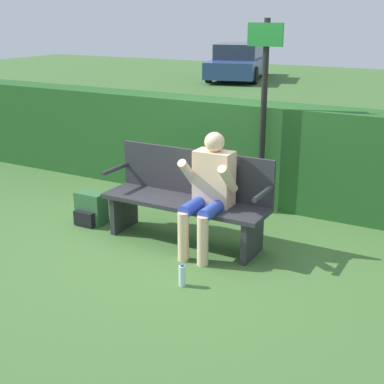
% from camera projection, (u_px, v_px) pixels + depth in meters
% --- Properties ---
extents(ground_plane, '(40.00, 40.00, 0.00)m').
position_uv_depth(ground_plane, '(184.00, 242.00, 5.70)').
color(ground_plane, '#426B33').
extents(hedge_back, '(12.00, 0.50, 1.27)m').
position_uv_depth(hedge_back, '(246.00, 152.00, 6.82)').
color(hedge_back, '#235623').
rests_on(hedge_back, ground).
extents(park_bench, '(1.79, 0.50, 0.96)m').
position_uv_depth(park_bench, '(188.00, 197.00, 5.61)').
color(park_bench, '#2D2D33').
rests_on(park_bench, ground).
extents(person_seated, '(0.52, 0.60, 1.21)m').
position_uv_depth(person_seated, '(209.00, 188.00, 5.29)').
color(person_seated, beige).
rests_on(person_seated, ground).
extents(backpack, '(0.34, 0.28, 0.37)m').
position_uv_depth(backpack, '(91.00, 209.00, 6.15)').
color(backpack, '#336638').
rests_on(backpack, ground).
extents(water_bottle, '(0.06, 0.06, 0.21)m').
position_uv_depth(water_bottle, '(182.00, 276.00, 4.75)').
color(water_bottle, silver).
rests_on(water_bottle, ground).
extents(signpost, '(0.42, 0.09, 2.27)m').
position_uv_depth(signpost, '(264.00, 105.00, 6.14)').
color(signpost, black).
rests_on(signpost, ground).
extents(parked_car, '(2.62, 4.42, 1.27)m').
position_uv_depth(parked_car, '(238.00, 62.00, 19.43)').
color(parked_car, '#2D4784').
rests_on(parked_car, ground).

